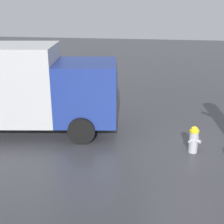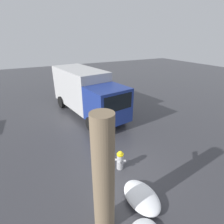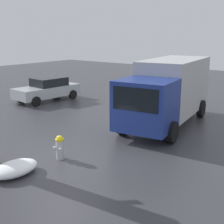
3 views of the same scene
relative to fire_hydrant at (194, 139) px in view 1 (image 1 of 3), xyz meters
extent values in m
plane|color=#38383D|center=(0.00, 0.00, -0.44)|extent=(60.00, 60.00, 0.00)
cylinder|color=#B7B7BC|center=(0.00, 0.00, -0.10)|extent=(0.28, 0.28, 0.68)
cylinder|color=yellow|center=(0.00, 0.00, 0.27)|extent=(0.29, 0.29, 0.06)
sphere|color=yellow|center=(0.00, 0.00, 0.30)|extent=(0.24, 0.24, 0.24)
cylinder|color=#B7B7BC|center=(-0.15, 0.11, -0.02)|extent=(0.15, 0.15, 0.11)
cylinder|color=#B7B7BC|center=(-0.11, -0.15, -0.02)|extent=(0.13, 0.13, 0.09)
cylinder|color=#B7B7BC|center=(0.12, 0.15, -0.02)|extent=(0.13, 0.13, 0.09)
cube|color=navy|center=(3.65, -1.23, 1.03)|extent=(2.39, 2.52, 2.05)
cube|color=black|center=(2.61, -1.39, 1.44)|extent=(0.31, 1.87, 0.90)
cylinder|color=black|center=(3.92, -2.32, 0.01)|extent=(0.93, 0.41, 0.90)
cylinder|color=black|center=(3.59, -0.11, 0.01)|extent=(0.93, 0.41, 0.90)
camera|label=1|loc=(1.14, 9.05, 4.03)|focal=50.00mm
camera|label=2|loc=(-5.08, 3.05, 4.78)|focal=28.00mm
camera|label=3|loc=(-6.96, -7.79, 3.88)|focal=50.00mm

